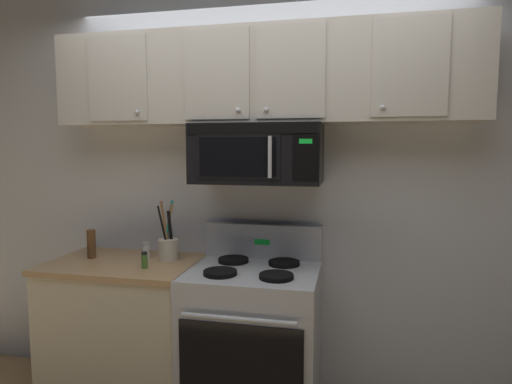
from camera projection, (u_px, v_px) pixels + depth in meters
The scene contains 9 objects.
back_wall at pixel (266, 187), 2.84m from camera, with size 5.20×0.10×2.70m, color silver.
stove_range at pixel (254, 340), 2.57m from camera, with size 0.76×0.69×1.12m.
over_range_microwave at pixel (258, 154), 2.57m from camera, with size 0.76×0.43×0.35m.
upper_cabinets at pixel (259, 78), 2.55m from camera, with size 2.50×0.36×0.55m.
counter_segment at pixel (126, 330), 2.76m from camera, with size 0.93×0.65×0.90m.
utensil_crock_cream at pixel (168, 246), 2.73m from camera, with size 0.14×0.13×0.38m.
salt_shaker at pixel (146, 250), 2.78m from camera, with size 0.05×0.05×0.10m.
pepper_mill at pixel (91, 244), 2.78m from camera, with size 0.05×0.05×0.18m, color brown.
spice_jar at pixel (145, 260), 2.54m from camera, with size 0.04×0.04×0.10m.
Camera 1 is at (0.54, -1.98, 1.61)m, focal length 30.25 mm.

